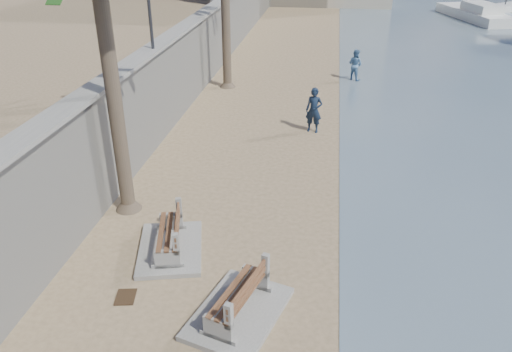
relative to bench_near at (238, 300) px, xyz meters
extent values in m
cube|color=gray|center=(-4.97, 17.47, 1.30)|extent=(0.45, 70.00, 3.50)
cube|color=gray|center=(-4.97, 17.47, 3.10)|extent=(0.80, 70.00, 0.12)
cube|color=gray|center=(0.00, 0.00, -0.39)|extent=(2.33, 2.86, 0.14)
cube|color=gray|center=(-2.23, 2.14, -0.39)|extent=(2.15, 2.71, 0.13)
cylinder|color=brown|center=(-4.13, 4.04, 3.38)|extent=(0.42, 0.42, 7.67)
cylinder|color=brown|center=(-3.60, 16.66, 3.43)|extent=(0.44, 0.44, 7.77)
imported|color=#121E32|center=(1.13, 11.11, 0.61)|extent=(0.85, 0.66, 2.13)
imported|color=#4F77A3|center=(3.01, 18.98, 0.47)|extent=(1.12, 1.08, 1.84)
cube|color=silver|center=(17.82, 44.37, -0.20)|extent=(6.72, 6.10, 0.70)
cube|color=#382616|center=(-2.72, 0.19, -0.44)|extent=(0.54, 0.63, 0.03)
camera|label=1|loc=(1.63, -8.31, 7.43)|focal=35.00mm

